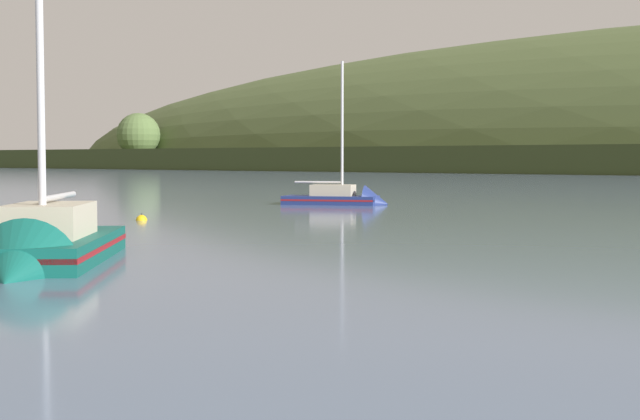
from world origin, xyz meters
The scene contains 3 objects.
sailboat_midwater_white centered at (-14.23, 60.16, 0.23)m, with size 7.07×4.55×10.11m.
sailboat_far_left centered at (-3.24, 28.03, 0.21)m, with size 7.61×8.60×14.84m.
mooring_buoy_midchannel centered at (-14.21, 42.49, 0.00)m, with size 0.53×0.53×0.61m.
Camera 1 is at (17.23, 11.77, 2.95)m, focal length 51.33 mm.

